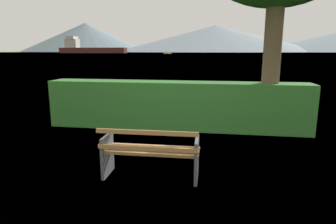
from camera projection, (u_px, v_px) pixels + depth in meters
name	position (u px, v px, depth m)	size (l,w,h in m)	color
ground_plane	(151.00, 176.00, 4.76)	(1400.00, 1400.00, 0.00)	olive
water_surface	(214.00, 53.00, 301.88)	(620.00, 620.00, 0.00)	#6B8EA3
park_bench	(150.00, 153.00, 4.62)	(1.55, 0.59, 0.87)	#A0703F
hedge_row	(176.00, 105.00, 7.61)	(6.76, 0.74, 1.23)	#2D6B28
cargo_ship_large	(88.00, 48.00, 261.15)	(61.89, 10.95, 14.79)	#471E19
fishing_boat_near	(167.00, 53.00, 191.58)	(6.01, 6.17, 1.40)	gold
distant_hills	(242.00, 38.00, 523.65)	(830.72, 380.83, 57.07)	slate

